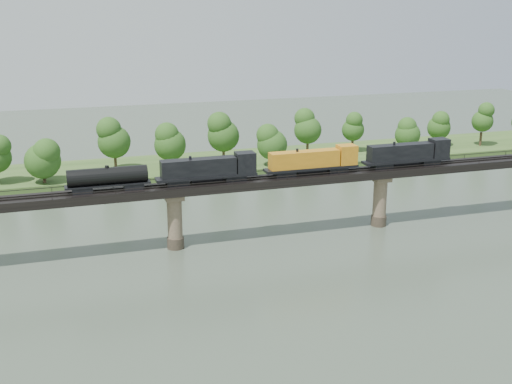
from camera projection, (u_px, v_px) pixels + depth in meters
name	position (u px, v px, depth m)	size (l,w,h in m)	color
ground	(218.00, 326.00, 86.08)	(400.00, 400.00, 0.00)	#374435
far_bank	(135.00, 170.00, 163.59)	(300.00, 24.00, 1.60)	#345120
bridge	(175.00, 219.00, 111.98)	(236.00, 30.00, 11.50)	#473A2D
bridge_superstructure	(173.00, 184.00, 110.19)	(220.00, 4.90, 0.75)	black
far_treeline	(102.00, 145.00, 154.85)	(289.06, 17.54, 13.60)	#382619
freight_train	(278.00, 164.00, 115.15)	(72.09, 2.81, 4.96)	black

